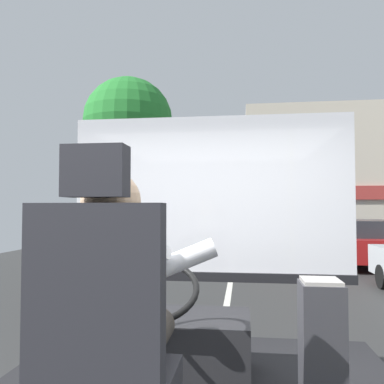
{
  "coord_description": "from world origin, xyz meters",
  "views": [
    {
      "loc": [
        0.29,
        -1.88,
        1.73
      ],
      "look_at": [
        -0.11,
        1.23,
        1.86
      ],
      "focal_mm": 36.63,
      "sensor_mm": 36.0,
      "label": 1
    }
  ],
  "objects": [
    {
      "name": "shop_building",
      "position": [
        5.48,
        18.74,
        3.25
      ],
      "size": [
        10.01,
        5.68,
        6.51
      ],
      "color": "#BCB29E",
      "rests_on": "ground"
    },
    {
      "name": "steering_console",
      "position": [
        -0.22,
        0.72,
        0.84
      ],
      "size": [
        1.1,
        0.99,
        0.8
      ],
      "color": "black",
      "rests_on": "bus_floor"
    },
    {
      "name": "driver_seat",
      "position": [
        -0.22,
        -0.48,
        1.19
      ],
      "size": [
        0.48,
        0.48,
        1.33
      ],
      "color": "black",
      "rests_on": "bus_floor"
    },
    {
      "name": "windshield_panel",
      "position": [
        0.0,
        1.62,
        1.66
      ],
      "size": [
        2.5,
        0.08,
        1.48
      ],
      "color": "silver"
    },
    {
      "name": "parked_car_red",
      "position": [
        3.98,
        10.71,
        0.71
      ],
      "size": [
        1.91,
        4.03,
        1.38
      ],
      "color": "maroon",
      "rests_on": "ground"
    },
    {
      "name": "bus_driver",
      "position": [
        -0.22,
        -0.36,
        1.37
      ],
      "size": [
        0.8,
        0.58,
        0.79
      ],
      "color": "#332D28",
      "rests_on": "driver_seat"
    },
    {
      "name": "parked_car_blue",
      "position": [
        4.35,
        16.97,
        0.67
      ],
      "size": [
        1.78,
        4.15,
        1.3
      ],
      "color": "navy",
      "rests_on": "ground"
    },
    {
      "name": "fare_box",
      "position": [
        0.71,
        0.34,
        0.98
      ],
      "size": [
        0.22,
        0.24,
        0.73
      ],
      "color": "#333338",
      "rests_on": "bus_floor"
    },
    {
      "name": "street_tree",
      "position": [
        -3.21,
        9.82,
        4.36
      ],
      "size": [
        2.76,
        2.76,
        5.79
      ],
      "color": "#4C3828",
      "rests_on": "ground"
    },
    {
      "name": "ground",
      "position": [
        0.0,
        8.8,
        -0.02
      ],
      "size": [
        18.0,
        44.0,
        0.06
      ],
      "color": "#303030"
    }
  ]
}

